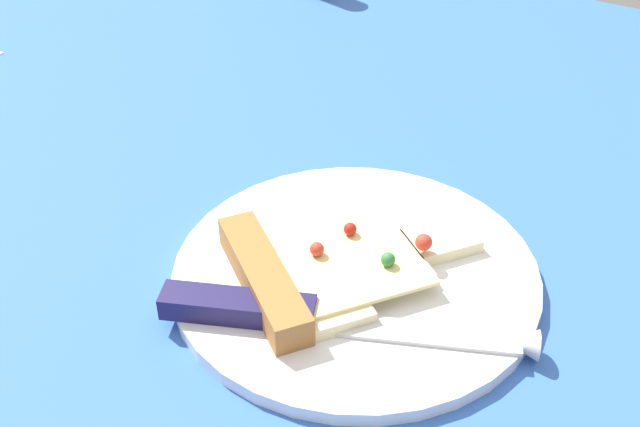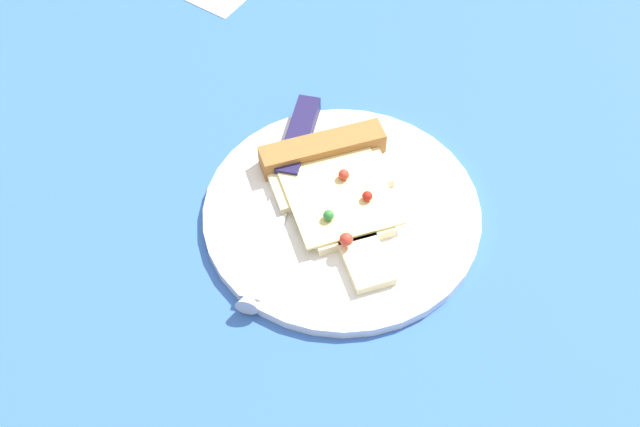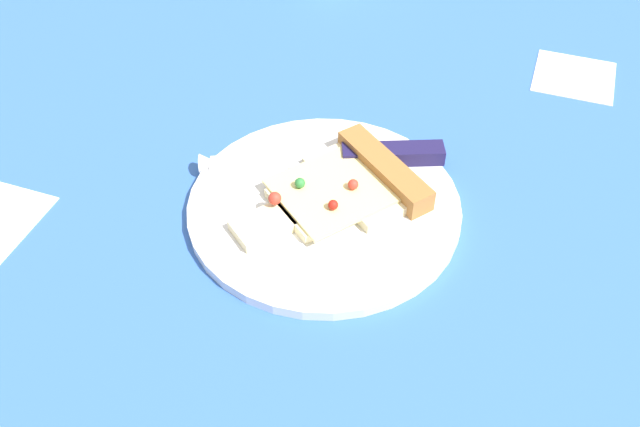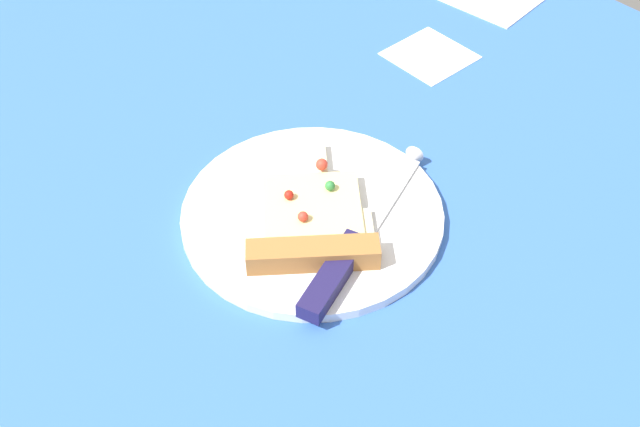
% 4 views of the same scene
% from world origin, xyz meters
% --- Properties ---
extents(ground_plane, '(1.28, 1.28, 0.03)m').
position_xyz_m(ground_plane, '(-0.00, -0.00, -0.01)').
color(ground_plane, '#3360B7').
rests_on(ground_plane, ground).
extents(plate, '(0.25, 0.25, 0.01)m').
position_xyz_m(plate, '(-0.05, 0.07, 0.01)').
color(plate, silver).
rests_on(plate, ground_plane).
extents(pizza_slice, '(0.19, 0.17, 0.02)m').
position_xyz_m(pizza_slice, '(-0.03, 0.05, 0.02)').
color(pizza_slice, beige).
rests_on(pizza_slice, plate).
extents(knife, '(0.11, 0.23, 0.02)m').
position_xyz_m(knife, '(0.01, 0.07, 0.02)').
color(knife, silver).
rests_on(knife, plate).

